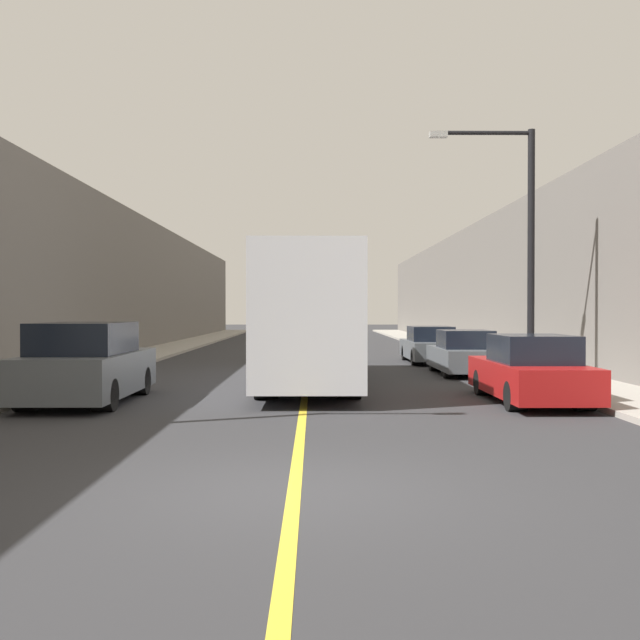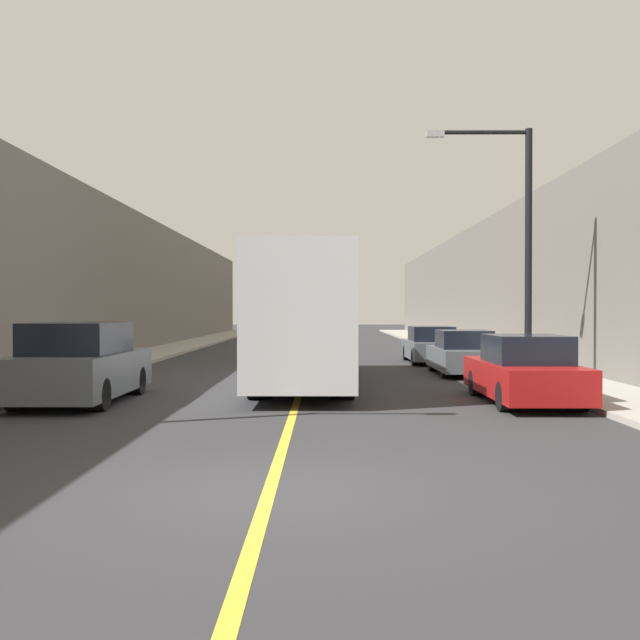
% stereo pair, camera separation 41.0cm
% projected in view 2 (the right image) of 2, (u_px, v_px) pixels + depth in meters
% --- Properties ---
extents(ground_plane, '(200.00, 200.00, 0.00)m').
position_uv_depth(ground_plane, '(269.00, 491.00, 8.55)').
color(ground_plane, '#2D2D30').
extents(sidewalk_left, '(2.52, 72.00, 0.13)m').
position_uv_depth(sidewalk_left, '(171.00, 349.00, 38.60)').
color(sidewalk_left, '#9E998E').
rests_on(sidewalk_left, ground).
extents(sidewalk_right, '(2.52, 72.00, 0.13)m').
position_uv_depth(sidewalk_right, '(455.00, 349.00, 38.50)').
color(sidewalk_right, '#9E998E').
rests_on(sidewalk_right, ground).
extents(building_row_left, '(4.00, 72.00, 6.96)m').
position_uv_depth(building_row_left, '(108.00, 283.00, 38.58)').
color(building_row_left, '#66605B').
rests_on(building_row_left, ground).
extents(building_row_right, '(4.00, 72.00, 6.63)m').
position_uv_depth(building_row_right, '(518.00, 286.00, 38.44)').
color(building_row_right, '#66605B').
rests_on(building_row_right, ground).
extents(road_center_line, '(0.16, 72.00, 0.01)m').
position_uv_depth(road_center_line, '(313.00, 350.00, 38.55)').
color(road_center_line, gold).
rests_on(road_center_line, ground).
extents(bus, '(2.47, 11.51, 3.59)m').
position_uv_depth(bus, '(305.00, 316.00, 20.94)').
color(bus, silver).
rests_on(bus, ground).
extents(parked_suv_left, '(2.02, 4.89, 1.80)m').
position_uv_depth(parked_suv_left, '(81.00, 365.00, 16.78)').
color(parked_suv_left, '#51565B').
rests_on(parked_suv_left, ground).
extents(car_right_near, '(1.79, 4.72, 1.53)m').
position_uv_depth(car_right_near, '(524.00, 372.00, 16.66)').
color(car_right_near, maroon).
rests_on(car_right_near, ground).
extents(car_right_mid, '(1.77, 4.30, 1.44)m').
position_uv_depth(car_right_mid, '(463.00, 355.00, 23.98)').
color(car_right_mid, '#51565B').
rests_on(car_right_mid, ground).
extents(car_right_far, '(1.81, 4.79, 1.44)m').
position_uv_depth(car_right_far, '(430.00, 346.00, 29.43)').
color(car_right_far, '#51565B').
rests_on(car_right_far, ground).
extents(street_lamp_right, '(2.99, 0.24, 7.06)m').
position_uv_depth(street_lamp_right, '(518.00, 234.00, 21.06)').
color(street_lamp_right, black).
rests_on(street_lamp_right, sidewalk_right).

